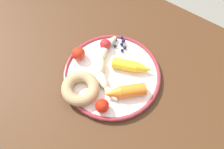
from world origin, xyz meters
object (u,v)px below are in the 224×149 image
at_px(plate, 112,75).
at_px(banana, 104,66).
at_px(carrot_orange, 125,92).
at_px(tomato_far, 102,106).
at_px(donut, 80,88).
at_px(tomato_near, 105,45).
at_px(blueberry_pile, 121,43).
at_px(tomato_mid, 78,54).
at_px(dining_table, 102,86).
at_px(carrot_yellow, 133,66).

relative_size(plate, banana, 1.53).
height_order(carrot_orange, tomato_far, tomato_far).
relative_size(donut, tomato_near, 3.13).
height_order(plate, carrot_orange, carrot_orange).
bearing_deg(carrot_orange, plate, 153.45).
height_order(carrot_orange, blueberry_pile, carrot_orange).
height_order(carrot_orange, tomato_mid, tomato_mid).
xyz_separation_m(carrot_orange, tomato_mid, (-0.18, 0.02, 0.00)).
distance_m(banana, carrot_orange, 0.10).
bearing_deg(blueberry_pile, tomato_far, -69.76).
bearing_deg(carrot_orange, tomato_far, -110.82).
height_order(plate, tomato_near, tomato_near).
bearing_deg(dining_table, carrot_yellow, 37.90).
bearing_deg(banana, tomato_near, 122.14).
xyz_separation_m(plate, banana, (-0.03, 0.00, 0.02)).
bearing_deg(blueberry_pile, banana, -86.53).
height_order(dining_table, donut, donut).
distance_m(plate, blueberry_pile, 0.11).
relative_size(dining_table, carrot_yellow, 10.28).
height_order(carrot_yellow, donut, same).
height_order(carrot_orange, tomato_near, same).
bearing_deg(carrot_orange, blueberry_pile, 127.19).
relative_size(dining_table, tomato_mid, 31.34).
bearing_deg(plate, tomato_near, 136.57).
xyz_separation_m(carrot_orange, tomato_near, (-0.14, 0.10, -0.00)).
bearing_deg(plate, banana, 172.14).
bearing_deg(carrot_yellow, plate, -128.23).
bearing_deg(tomato_far, tomato_mid, 148.55).
distance_m(carrot_yellow, donut, 0.17).
xyz_separation_m(blueberry_pile, tomato_far, (0.08, -0.21, 0.01)).
height_order(plate, tomato_mid, tomato_mid).
relative_size(plate, tomato_near, 8.35).
xyz_separation_m(carrot_orange, tomato_far, (-0.03, -0.07, 0.00)).
height_order(dining_table, tomato_mid, tomato_mid).
bearing_deg(carrot_yellow, carrot_orange, -72.47).
height_order(dining_table, plate, plate).
xyz_separation_m(dining_table, donut, (-0.01, -0.09, 0.12)).
bearing_deg(tomato_mid, blueberry_pile, 54.47).
distance_m(carrot_orange, donut, 0.12).
relative_size(banana, donut, 1.75).
distance_m(blueberry_pile, tomato_mid, 0.14).
bearing_deg(blueberry_pile, plate, -69.97).
bearing_deg(tomato_near, plate, -43.43).
height_order(carrot_orange, donut, carrot_orange).
xyz_separation_m(plate, tomato_far, (0.04, -0.10, 0.02)).
bearing_deg(tomato_far, carrot_yellow, 89.71).
bearing_deg(banana, tomato_mid, -171.63).
bearing_deg(tomato_mid, banana, 8.37).
relative_size(donut, tomato_mid, 2.65).
relative_size(carrot_orange, tomato_mid, 2.67).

